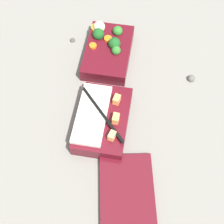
# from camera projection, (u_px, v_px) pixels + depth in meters

# --- Properties ---
(ground_plane) EXTENTS (3.00, 3.00, 0.00)m
(ground_plane) POSITION_uv_depth(u_px,v_px,m) (110.00, 91.00, 0.94)
(ground_plane) COLOR slate
(bento_tray_vegetable) EXTENTS (0.21, 0.14, 0.07)m
(bento_tray_vegetable) POSITION_uv_depth(u_px,v_px,m) (108.00, 50.00, 0.98)
(bento_tray_vegetable) COLOR #510F19
(bento_tray_vegetable) RESTS_ON ground_plane
(bento_tray_rice) EXTENTS (0.21, 0.14, 0.07)m
(bento_tray_rice) POSITION_uv_depth(u_px,v_px,m) (102.00, 120.00, 0.86)
(bento_tray_rice) COLOR #510F19
(bento_tray_rice) RESTS_ON ground_plane
(bento_lid) EXTENTS (0.23, 0.17, 0.02)m
(bento_lid) POSITION_uv_depth(u_px,v_px,m) (127.00, 194.00, 0.78)
(bento_lid) COLOR #510F19
(bento_lid) RESTS_ON ground_plane
(pebble_0) EXTENTS (0.02, 0.02, 0.02)m
(pebble_0) POSITION_uv_depth(u_px,v_px,m) (72.00, 40.00, 1.03)
(pebble_0) COLOR #474442
(pebble_0) RESTS_ON ground_plane
(pebble_2) EXTENTS (0.02, 0.02, 0.02)m
(pebble_2) POSITION_uv_depth(u_px,v_px,m) (191.00, 79.00, 0.95)
(pebble_2) COLOR #595651
(pebble_2) RESTS_ON ground_plane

